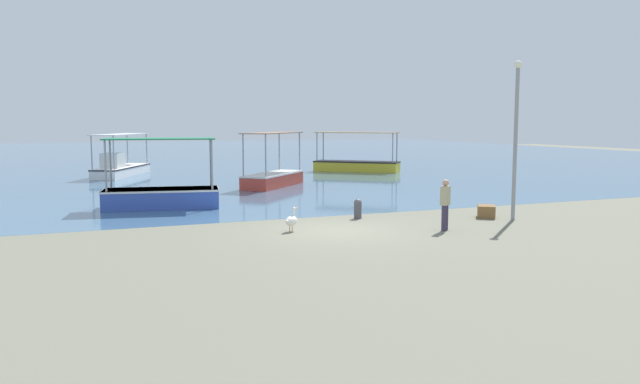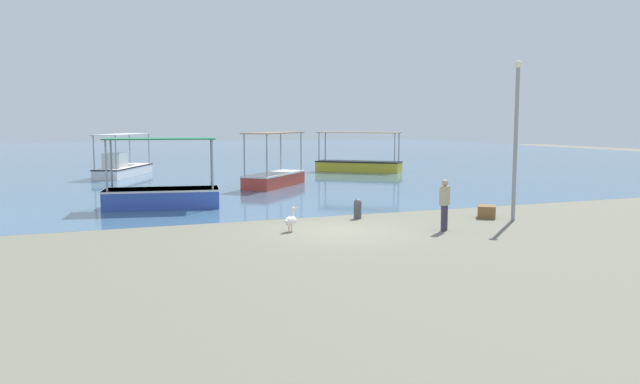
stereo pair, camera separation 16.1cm
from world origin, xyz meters
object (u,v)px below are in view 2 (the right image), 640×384
object	(u,v)px
fisherman_standing	(445,203)
cargo_crate	(486,212)
fishing_boat_outer	(274,176)
mooring_bollard	(358,208)
fishing_boat_center	(359,164)
fishing_boat_far_right	(122,167)
fishing_boat_near_right	(162,194)
lamp_post	(516,131)
pelican	(291,220)

from	to	relation	value
fisherman_standing	cargo_crate	size ratio (longest dim) A/B	2.17
fishing_boat_outer	fisherman_standing	world-z (taller)	fishing_boat_outer
mooring_bollard	cargo_crate	xyz separation A→B (m)	(4.55, -1.59, -0.16)
fishing_boat_center	fishing_boat_far_right	bearing A→B (deg)	172.19
fishing_boat_near_right	mooring_bollard	xyz separation A→B (m)	(6.33, -5.63, -0.19)
fishing_boat_near_right	cargo_crate	world-z (taller)	fishing_boat_near_right
fisherman_standing	cargo_crate	xyz separation A→B (m)	(2.99, 1.79, -0.68)
fishing_boat_far_right	fishing_boat_center	bearing A→B (deg)	-7.81
lamp_post	mooring_bollard	bearing A→B (deg)	153.93
fishing_boat_outer	fishing_boat_near_right	bearing A→B (deg)	-137.07
fishing_boat_far_right	mooring_bollard	bearing A→B (deg)	-72.92
fishing_boat_far_right	fishing_boat_center	size ratio (longest dim) A/B	1.15
fishing_boat_far_right	mooring_bollard	world-z (taller)	fishing_boat_far_right
fishing_boat_far_right	fisherman_standing	size ratio (longest dim) A/B	3.91
lamp_post	cargo_crate	bearing A→B (deg)	119.75
mooring_bollard	fisherman_standing	xyz separation A→B (m)	(1.55, -3.38, 0.52)
fishing_boat_outer	lamp_post	distance (m)	15.42
fishing_boat_outer	fishing_boat_near_right	world-z (taller)	fishing_boat_outer
fishing_boat_outer	mooring_bollard	size ratio (longest dim) A/B	6.65
fishing_boat_outer	pelican	xyz separation A→B (m)	(-3.75, -13.73, -0.19)
fishing_boat_far_right	fishing_boat_outer	bearing A→B (deg)	-53.55
fishing_boat_outer	lamp_post	xyz separation A→B (m)	(4.49, -14.51, 2.65)
fisherman_standing	cargo_crate	world-z (taller)	fisherman_standing
lamp_post	fisherman_standing	size ratio (longest dim) A/B	3.38
fishing_boat_outer	pelican	world-z (taller)	fishing_boat_outer
mooring_bollard	fisherman_standing	size ratio (longest dim) A/B	0.43
fishing_boat_center	mooring_bollard	world-z (taller)	fishing_boat_center
fishing_boat_center	mooring_bollard	xyz separation A→B (m)	(-9.28, -19.73, -0.16)
fisherman_standing	fishing_boat_outer	bearing A→B (deg)	93.67
mooring_bollard	fisherman_standing	world-z (taller)	fisherman_standing
fishing_boat_outer	cargo_crate	world-z (taller)	fishing_boat_outer
pelican	cargo_crate	xyz separation A→B (m)	(7.73, 0.10, -0.15)
fishing_boat_outer	lamp_post	bearing A→B (deg)	-72.82
fisherman_standing	lamp_post	bearing A→B (deg)	14.53
fishing_boat_near_right	fishing_boat_outer	bearing A→B (deg)	42.93
fishing_boat_center	mooring_bollard	distance (m)	21.81
fishing_boat_near_right	pelican	distance (m)	7.96
fishing_boat_center	fishing_boat_near_right	world-z (taller)	fishing_boat_near_right
pelican	lamp_post	bearing A→B (deg)	-5.46
cargo_crate	fishing_boat_far_right	bearing A→B (deg)	115.63
fisherman_standing	cargo_crate	distance (m)	3.55
fishing_boat_near_right	lamp_post	bearing A→B (deg)	-35.45
fishing_boat_far_right	lamp_post	bearing A→B (deg)	-64.21
fishing_boat_center	pelican	distance (m)	24.78
mooring_bollard	cargo_crate	world-z (taller)	mooring_bollard
pelican	lamp_post	size ratio (longest dim) A/B	0.14
lamp_post	fishing_boat_center	bearing A→B (deg)	79.21
fishing_boat_outer	fisherman_standing	bearing A→B (deg)	-86.33
lamp_post	mooring_bollard	distance (m)	6.29
pelican	mooring_bollard	size ratio (longest dim) A/B	1.10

